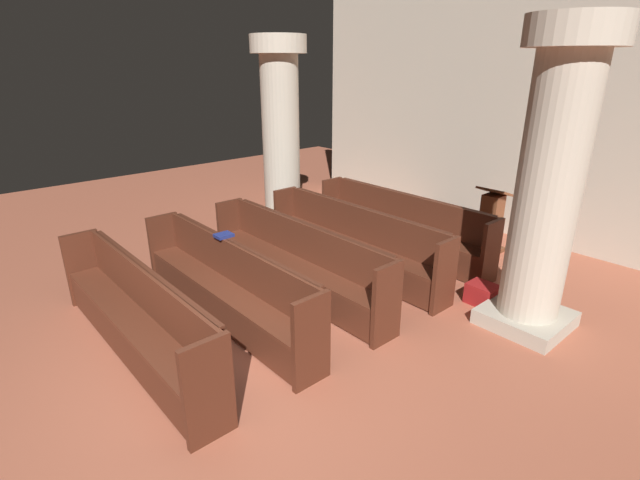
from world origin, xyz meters
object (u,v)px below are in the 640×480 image
Objects in this scene: lectern at (490,225)px; hymn_book at (224,235)px; pew_row_3 at (225,282)px; pew_row_4 at (135,312)px; kneeler_box_red at (482,294)px; pew_row_2 at (296,258)px; pew_row_1 at (354,239)px; pillar_far_side at (281,132)px; pew_row_0 at (401,223)px; pillar_aisle_side at (550,181)px.

lectern reaches higher than hymn_book.
pew_row_3 is 1.08m from pew_row_4.
kneeler_box_red is (0.90, -1.70, -0.32)m from lectern.
pew_row_4 reaches higher than kneeler_box_red.
pew_row_1 is at bearing 90.00° from pew_row_2.
pillar_far_side reaches higher than pew_row_1.
lectern reaches higher than pew_row_3.
pew_row_2 is 2.45m from kneeler_box_red.
kneeler_box_red is at bearing -17.29° from pew_row_0.
pew_row_4 is at bearing -123.85° from pillar_aisle_side.
pillar_far_side reaches higher than kneeler_box_red.
lectern is at bearing 74.15° from pew_row_2.
pew_row_4 is at bearing -90.00° from pew_row_0.
pew_row_3 reaches higher than kneeler_box_red.
lectern is (-1.52, 1.78, -1.30)m from pillar_aisle_side.
pew_row_2 is at bearing 72.75° from hymn_book.
pew_row_0 is at bearing 90.00° from pew_row_2.
lectern is 4.38m from hymn_book.
pillar_far_side reaches higher than pew_row_4.
kneeler_box_red is (1.83, -0.57, -0.36)m from pew_row_0.
pew_row_2 is at bearing -105.85° from lectern.
pew_row_0 and pew_row_1 have the same top height.
hymn_book reaches higher than pew_row_3.
kneeler_box_red is (1.83, 1.58, -0.36)m from pew_row_2.
pew_row_4 is at bearing -90.00° from pew_row_2.
pew_row_1 is 2.76m from pillar_far_side.
lectern is at bearing 77.93° from pew_row_3.
kneeler_box_red is (1.83, 3.73, -0.36)m from pew_row_4.
hymn_book is at bearing -98.02° from pew_row_1.
pew_row_2 is at bearing 90.00° from pew_row_3.
hymn_book reaches higher than pew_row_4.
pew_row_1 is at bearing -112.89° from lectern.
pillar_aisle_side reaches higher than pew_row_1.
lectern is at bearing 130.42° from pillar_aisle_side.
hymn_book is (-0.28, 1.26, 0.46)m from pew_row_4.
pew_row_2 is (0.00, -2.15, 0.00)m from pew_row_0.
kneeler_box_red is at bearing 63.80° from pew_row_4.
hymn_book reaches higher than kneeler_box_red.
pew_row_3 is at bearing -90.00° from pew_row_2.
hymn_book is 3.36m from kneeler_box_red.
pillar_aisle_side is 3.71m from hymn_book.
pew_row_2 is at bearing -33.69° from pillar_far_side.
pew_row_1 is 1.08m from pew_row_2.
kneeler_box_red is at bearing 15.36° from pew_row_1.
pew_row_0 is 1.00× the size of pew_row_2.
kneeler_box_red is at bearing 49.50° from hymn_book.
kneeler_box_red is (1.83, 2.65, -0.36)m from pew_row_3.
pew_row_3 is 1.00× the size of pew_row_4.
kneeler_box_red is (-0.61, 0.08, -1.61)m from pillar_aisle_side.
pew_row_2 is 8.83× the size of kneeler_box_red.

